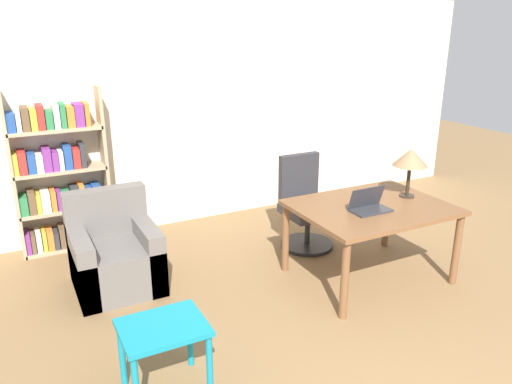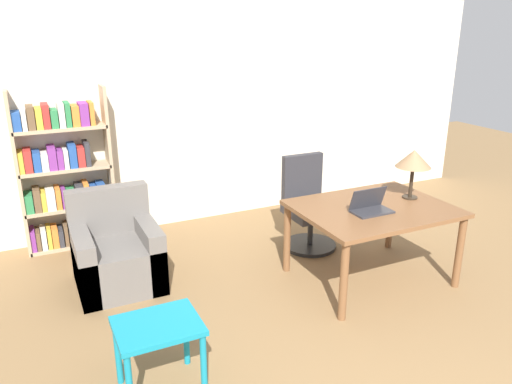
{
  "view_description": "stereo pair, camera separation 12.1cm",
  "coord_description": "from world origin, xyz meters",
  "px_view_note": "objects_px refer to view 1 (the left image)",
  "views": [
    {
      "loc": [
        -2.19,
        -1.17,
        2.4
      ],
      "look_at": [
        -0.32,
        2.48,
        1.0
      ],
      "focal_mm": 35.0,
      "sensor_mm": 36.0,
      "label": 1
    },
    {
      "loc": [
        -2.08,
        -1.22,
        2.4
      ],
      "look_at": [
        -0.32,
        2.48,
        1.0
      ],
      "focal_mm": 35.0,
      "sensor_mm": 36.0,
      "label": 2
    }
  ],
  "objects_px": {
    "table_lamp": "(411,158)",
    "armchair": "(115,257)",
    "laptop": "(369,206)",
    "office_chair": "(305,207)",
    "desk": "(371,214)",
    "side_table_blue": "(164,338)",
    "bookshelf": "(58,180)"
  },
  "relations": [
    {
      "from": "laptop",
      "to": "armchair",
      "type": "distance_m",
      "value": 2.42
    },
    {
      "from": "desk",
      "to": "laptop",
      "type": "relative_size",
      "value": 3.86
    },
    {
      "from": "side_table_blue",
      "to": "laptop",
      "type": "bearing_deg",
      "value": 15.07
    },
    {
      "from": "laptop",
      "to": "bookshelf",
      "type": "height_order",
      "value": "bookshelf"
    },
    {
      "from": "side_table_blue",
      "to": "bookshelf",
      "type": "xyz_separation_m",
      "value": [
        -0.3,
        2.74,
        0.37
      ]
    },
    {
      "from": "desk",
      "to": "side_table_blue",
      "type": "relative_size",
      "value": 2.55
    },
    {
      "from": "laptop",
      "to": "table_lamp",
      "type": "height_order",
      "value": "table_lamp"
    },
    {
      "from": "armchair",
      "to": "office_chair",
      "type": "bearing_deg",
      "value": -0.03
    },
    {
      "from": "laptop",
      "to": "office_chair",
      "type": "relative_size",
      "value": 0.36
    },
    {
      "from": "laptop",
      "to": "office_chair",
      "type": "height_order",
      "value": "office_chair"
    },
    {
      "from": "bookshelf",
      "to": "desk",
      "type": "bearing_deg",
      "value": -38.87
    },
    {
      "from": "armchair",
      "to": "bookshelf",
      "type": "bearing_deg",
      "value": 105.75
    },
    {
      "from": "table_lamp",
      "to": "laptop",
      "type": "bearing_deg",
      "value": -166.69
    },
    {
      "from": "desk",
      "to": "table_lamp",
      "type": "xyz_separation_m",
      "value": [
        0.48,
        0.05,
        0.48
      ]
    },
    {
      "from": "desk",
      "to": "laptop",
      "type": "bearing_deg",
      "value": -140.64
    },
    {
      "from": "laptop",
      "to": "side_table_blue",
      "type": "height_order",
      "value": "laptop"
    },
    {
      "from": "laptop",
      "to": "desk",
      "type": "bearing_deg",
      "value": 39.36
    },
    {
      "from": "desk",
      "to": "side_table_blue",
      "type": "bearing_deg",
      "value": -163.47
    },
    {
      "from": "office_chair",
      "to": "side_table_blue",
      "type": "distance_m",
      "value": 2.66
    },
    {
      "from": "desk",
      "to": "table_lamp",
      "type": "bearing_deg",
      "value": 5.63
    },
    {
      "from": "laptop",
      "to": "office_chair",
      "type": "distance_m",
      "value": 1.1
    },
    {
      "from": "armchair",
      "to": "bookshelf",
      "type": "distance_m",
      "value": 1.27
    },
    {
      "from": "table_lamp",
      "to": "armchair",
      "type": "bearing_deg",
      "value": 161.8
    },
    {
      "from": "office_chair",
      "to": "laptop",
      "type": "bearing_deg",
      "value": -88.34
    },
    {
      "from": "bookshelf",
      "to": "armchair",
      "type": "bearing_deg",
      "value": -74.25
    },
    {
      "from": "office_chair",
      "to": "bookshelf",
      "type": "distance_m",
      "value": 2.69
    },
    {
      "from": "office_chair",
      "to": "table_lamp",
      "type": "bearing_deg",
      "value": -55.16
    },
    {
      "from": "laptop",
      "to": "armchair",
      "type": "relative_size",
      "value": 0.41
    },
    {
      "from": "table_lamp",
      "to": "office_chair",
      "type": "distance_m",
      "value": 1.3
    },
    {
      "from": "desk",
      "to": "office_chair",
      "type": "xyz_separation_m",
      "value": [
        -0.14,
        0.94,
        -0.22
      ]
    },
    {
      "from": "side_table_blue",
      "to": "armchair",
      "type": "relative_size",
      "value": 0.62
    },
    {
      "from": "laptop",
      "to": "office_chair",
      "type": "bearing_deg",
      "value": 91.66
    }
  ]
}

